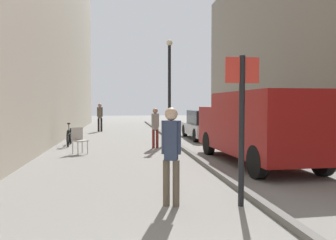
{
  "coord_description": "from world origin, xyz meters",
  "views": [
    {
      "loc": [
        -0.82,
        -1.44,
        1.77
      ],
      "look_at": [
        0.71,
        9.56,
        1.25
      ],
      "focal_mm": 36.51,
      "sensor_mm": 36.0,
      "label": 1
    }
  ],
  "objects_px": {
    "pedestrian_main_foreground": "(100,115)",
    "cafe_chair_near_window": "(79,139)",
    "pedestrian_far_crossing": "(155,125)",
    "lamp_post": "(169,84)",
    "street_sign_post": "(242,117)",
    "bicycle_leaning": "(69,137)",
    "pedestrian_mid_block": "(171,149)",
    "parked_car": "(206,125)",
    "delivery_van": "(256,125)"
  },
  "relations": [
    {
      "from": "pedestrian_main_foreground",
      "to": "cafe_chair_near_window",
      "type": "distance_m",
      "value": 9.98
    },
    {
      "from": "pedestrian_far_crossing",
      "to": "cafe_chair_near_window",
      "type": "bearing_deg",
      "value": 8.68
    },
    {
      "from": "lamp_post",
      "to": "cafe_chair_near_window",
      "type": "bearing_deg",
      "value": -137.71
    },
    {
      "from": "street_sign_post",
      "to": "bicycle_leaning",
      "type": "height_order",
      "value": "street_sign_post"
    },
    {
      "from": "street_sign_post",
      "to": "bicycle_leaning",
      "type": "relative_size",
      "value": 1.47
    },
    {
      "from": "pedestrian_mid_block",
      "to": "pedestrian_far_crossing",
      "type": "height_order",
      "value": "pedestrian_mid_block"
    },
    {
      "from": "pedestrian_main_foreground",
      "to": "cafe_chair_near_window",
      "type": "bearing_deg",
      "value": 91.01
    },
    {
      "from": "lamp_post",
      "to": "cafe_chair_near_window",
      "type": "height_order",
      "value": "lamp_post"
    },
    {
      "from": "street_sign_post",
      "to": "pedestrian_far_crossing",
      "type": "bearing_deg",
      "value": -85.76
    },
    {
      "from": "parked_car",
      "to": "street_sign_post",
      "type": "bearing_deg",
      "value": -100.79
    },
    {
      "from": "cafe_chair_near_window",
      "to": "pedestrian_main_foreground",
      "type": "bearing_deg",
      "value": -126.48
    },
    {
      "from": "pedestrian_main_foreground",
      "to": "parked_car",
      "type": "distance_m",
      "value": 7.85
    },
    {
      "from": "pedestrian_main_foreground",
      "to": "lamp_post",
      "type": "relative_size",
      "value": 0.38
    },
    {
      "from": "pedestrian_main_foreground",
      "to": "pedestrian_far_crossing",
      "type": "bearing_deg",
      "value": 108.98
    },
    {
      "from": "pedestrian_main_foreground",
      "to": "pedestrian_far_crossing",
      "type": "height_order",
      "value": "pedestrian_main_foreground"
    },
    {
      "from": "parked_car",
      "to": "lamp_post",
      "type": "distance_m",
      "value": 3.05
    },
    {
      "from": "pedestrian_far_crossing",
      "to": "delivery_van",
      "type": "height_order",
      "value": "delivery_van"
    },
    {
      "from": "street_sign_post",
      "to": "cafe_chair_near_window",
      "type": "height_order",
      "value": "street_sign_post"
    },
    {
      "from": "cafe_chair_near_window",
      "to": "pedestrian_mid_block",
      "type": "bearing_deg",
      "value": 73.9
    },
    {
      "from": "pedestrian_main_foreground",
      "to": "bicycle_leaning",
      "type": "relative_size",
      "value": 1.02
    },
    {
      "from": "lamp_post",
      "to": "cafe_chair_near_window",
      "type": "distance_m",
      "value": 5.52
    },
    {
      "from": "pedestrian_mid_block",
      "to": "cafe_chair_near_window",
      "type": "relative_size",
      "value": 1.82
    },
    {
      "from": "pedestrian_mid_block",
      "to": "cafe_chair_near_window",
      "type": "height_order",
      "value": "pedestrian_mid_block"
    },
    {
      "from": "pedestrian_main_foreground",
      "to": "lamp_post",
      "type": "xyz_separation_m",
      "value": [
        3.6,
        -6.55,
        1.68
      ]
    },
    {
      "from": "pedestrian_mid_block",
      "to": "street_sign_post",
      "type": "relative_size",
      "value": 0.66
    },
    {
      "from": "pedestrian_far_crossing",
      "to": "street_sign_post",
      "type": "height_order",
      "value": "street_sign_post"
    },
    {
      "from": "pedestrian_far_crossing",
      "to": "lamp_post",
      "type": "distance_m",
      "value": 3.02
    },
    {
      "from": "delivery_van",
      "to": "parked_car",
      "type": "distance_m",
      "value": 7.31
    },
    {
      "from": "pedestrian_mid_block",
      "to": "pedestrian_far_crossing",
      "type": "relative_size",
      "value": 1.07
    },
    {
      "from": "pedestrian_mid_block",
      "to": "lamp_post",
      "type": "height_order",
      "value": "lamp_post"
    },
    {
      "from": "pedestrian_main_foreground",
      "to": "bicycle_leaning",
      "type": "height_order",
      "value": "pedestrian_main_foreground"
    },
    {
      "from": "street_sign_post",
      "to": "lamp_post",
      "type": "relative_size",
      "value": 0.55
    },
    {
      "from": "pedestrian_mid_block",
      "to": "pedestrian_far_crossing",
      "type": "xyz_separation_m",
      "value": [
        0.51,
        7.8,
        -0.06
      ]
    },
    {
      "from": "pedestrian_main_foreground",
      "to": "cafe_chair_near_window",
      "type": "xyz_separation_m",
      "value": [
        -0.16,
        -9.97,
        -0.5
      ]
    },
    {
      "from": "parked_car",
      "to": "bicycle_leaning",
      "type": "distance_m",
      "value": 6.76
    },
    {
      "from": "parked_car",
      "to": "pedestrian_main_foreground",
      "type": "bearing_deg",
      "value": 136.16
    },
    {
      "from": "street_sign_post",
      "to": "lamp_post",
      "type": "distance_m",
      "value": 10.28
    },
    {
      "from": "pedestrian_far_crossing",
      "to": "lamp_post",
      "type": "bearing_deg",
      "value": -125.09
    },
    {
      "from": "pedestrian_main_foreground",
      "to": "bicycle_leaning",
      "type": "bearing_deg",
      "value": 85.3
    },
    {
      "from": "pedestrian_mid_block",
      "to": "lamp_post",
      "type": "distance_m",
      "value": 10.3
    },
    {
      "from": "pedestrian_mid_block",
      "to": "lamp_post",
      "type": "relative_size",
      "value": 0.36
    },
    {
      "from": "pedestrian_far_crossing",
      "to": "lamp_post",
      "type": "xyz_separation_m",
      "value": [
        0.9,
        2.25,
        1.79
      ]
    },
    {
      "from": "parked_car",
      "to": "bicycle_leaning",
      "type": "xyz_separation_m",
      "value": [
        -6.48,
        -1.91,
        -0.33
      ]
    },
    {
      "from": "lamp_post",
      "to": "bicycle_leaning",
      "type": "height_order",
      "value": "lamp_post"
    },
    {
      "from": "pedestrian_far_crossing",
      "to": "bicycle_leaning",
      "type": "bearing_deg",
      "value": -35.31
    },
    {
      "from": "pedestrian_mid_block",
      "to": "parked_car",
      "type": "distance_m",
      "value": 11.66
    },
    {
      "from": "lamp_post",
      "to": "delivery_van",
      "type": "bearing_deg",
      "value": -74.58
    },
    {
      "from": "delivery_van",
      "to": "bicycle_leaning",
      "type": "xyz_separation_m",
      "value": [
        -6.17,
        5.39,
        -0.77
      ]
    },
    {
      "from": "pedestrian_mid_block",
      "to": "street_sign_post",
      "type": "distance_m",
      "value": 1.34
    },
    {
      "from": "pedestrian_main_foreground",
      "to": "pedestrian_far_crossing",
      "type": "relative_size",
      "value": 1.13
    }
  ]
}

